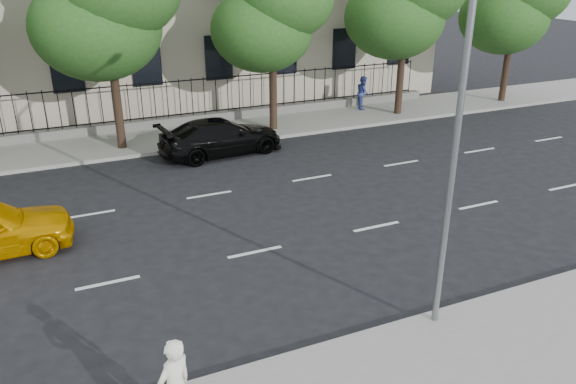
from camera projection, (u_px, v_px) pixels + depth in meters
name	position (u px, v px, depth m)	size (l,w,h in m)	color
ground	(291.00, 298.00, 13.67)	(120.00, 120.00, 0.00)	black
far_sidewalk	(165.00, 138.00, 25.45)	(60.00, 4.00, 0.15)	gray
lane_markings	(230.00, 220.00, 17.67)	(49.60, 4.62, 0.01)	silver
iron_fence	(156.00, 117.00, 26.66)	(30.00, 0.50, 2.20)	slate
street_light	(443.00, 95.00, 11.12)	(0.25, 3.32, 8.05)	slate
tree_d	(272.00, 2.00, 24.55)	(5.34, 4.94, 8.84)	#382619
black_sedan	(221.00, 137.00, 23.34)	(2.12, 5.21, 1.51)	black
pedestrian_far	(363.00, 93.00, 29.77)	(0.84, 0.66, 1.73)	#313F90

